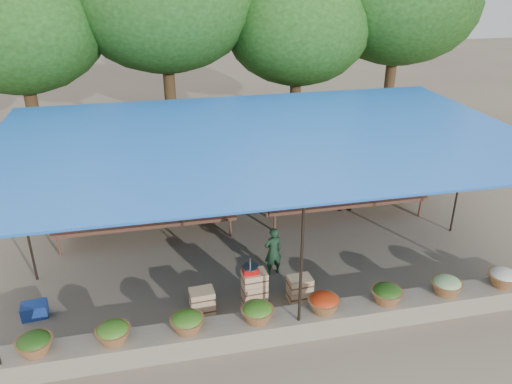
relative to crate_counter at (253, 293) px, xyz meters
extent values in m
plane|color=#69594D|center=(0.58, 1.84, -0.31)|extent=(60.00, 60.00, 0.00)
cube|color=#706659|center=(0.58, -0.91, -0.11)|extent=(10.60, 0.55, 0.40)
cylinder|color=black|center=(0.58, -1.06, 1.09)|extent=(0.05, 0.05, 2.80)
cylinder|color=black|center=(-4.22, 1.84, 1.09)|extent=(0.05, 0.05, 2.80)
cylinder|color=black|center=(5.38, 1.84, 1.09)|extent=(0.05, 0.05, 2.80)
cylinder|color=black|center=(-4.22, 4.74, 1.09)|extent=(0.05, 0.05, 2.80)
cylinder|color=black|center=(0.58, 4.74, 1.09)|extent=(0.05, 0.05, 2.80)
cylinder|color=black|center=(5.38, 4.74, 1.09)|extent=(0.05, 0.05, 2.80)
cube|color=blue|center=(0.58, 1.84, 2.49)|extent=(10.80, 6.60, 0.04)
cube|color=blue|center=(0.58, -0.16, 2.31)|extent=(10.80, 2.19, 0.26)
cube|color=blue|center=(0.58, 3.84, 2.31)|extent=(10.80, 2.19, 0.26)
cylinder|color=#A2A1A7|center=(0.58, 3.24, 1.71)|extent=(9.60, 0.01, 0.01)
ellipsoid|color=yellow|center=(-3.92, 3.24, 1.43)|extent=(0.23, 0.17, 0.30)
ellipsoid|color=yellow|center=(-3.47, 3.24, 1.43)|extent=(0.23, 0.17, 0.30)
ellipsoid|color=yellow|center=(-3.02, 3.24, 1.43)|extent=(0.23, 0.17, 0.30)
ellipsoid|color=yellow|center=(-2.57, 3.24, 1.43)|extent=(0.23, 0.17, 0.30)
ellipsoid|color=yellow|center=(-2.12, 3.24, 1.43)|extent=(0.23, 0.17, 0.30)
ellipsoid|color=yellow|center=(-1.67, 3.24, 1.43)|extent=(0.23, 0.17, 0.30)
ellipsoid|color=yellow|center=(-1.22, 3.24, 1.43)|extent=(0.23, 0.17, 0.30)
ellipsoid|color=yellow|center=(-0.77, 3.24, 1.43)|extent=(0.23, 0.17, 0.30)
ellipsoid|color=yellow|center=(-0.32, 3.24, 1.43)|extent=(0.23, 0.17, 0.30)
ellipsoid|color=yellow|center=(0.13, 3.24, 1.43)|extent=(0.23, 0.17, 0.30)
ellipsoid|color=yellow|center=(0.58, 3.24, 1.43)|extent=(0.23, 0.17, 0.30)
ellipsoid|color=yellow|center=(1.03, 3.24, 1.43)|extent=(0.23, 0.17, 0.30)
ellipsoid|color=yellow|center=(1.48, 3.24, 1.43)|extent=(0.23, 0.17, 0.30)
ellipsoid|color=yellow|center=(1.93, 3.24, 1.43)|extent=(0.23, 0.17, 0.30)
ellipsoid|color=yellow|center=(2.38, 3.24, 1.43)|extent=(0.23, 0.17, 0.30)
ellipsoid|color=yellow|center=(2.83, 3.24, 1.43)|extent=(0.23, 0.17, 0.30)
ellipsoid|color=yellow|center=(3.28, 3.24, 1.43)|extent=(0.23, 0.17, 0.30)
ellipsoid|color=yellow|center=(3.73, 3.24, 1.43)|extent=(0.23, 0.17, 0.30)
ellipsoid|color=yellow|center=(4.18, 3.24, 1.43)|extent=(0.23, 0.17, 0.30)
ellipsoid|color=yellow|center=(4.63, 3.24, 1.43)|extent=(0.23, 0.17, 0.30)
ellipsoid|color=yellow|center=(5.08, 3.24, 1.43)|extent=(0.23, 0.17, 0.30)
ellipsoid|color=#244D14|center=(-3.72, -0.91, 0.31)|extent=(0.52, 0.52, 0.23)
ellipsoid|color=#3B711E|center=(-2.52, -0.91, 0.31)|extent=(0.52, 0.52, 0.23)
ellipsoid|color=#3B711E|center=(-1.32, -0.91, 0.31)|extent=(0.52, 0.52, 0.23)
ellipsoid|color=#3B711E|center=(-0.12, -0.91, 0.31)|extent=(0.52, 0.52, 0.23)
ellipsoid|color=#B22E0E|center=(1.08, -0.91, 0.31)|extent=(0.52, 0.52, 0.23)
ellipsoid|color=#244D14|center=(2.28, -0.91, 0.31)|extent=(0.52, 0.52, 0.23)
ellipsoid|color=#83B26F|center=(3.48, -0.91, 0.31)|extent=(0.52, 0.52, 0.23)
ellipsoid|color=beige|center=(4.68, -0.91, 0.31)|extent=(0.52, 0.52, 0.23)
cube|color=#21481A|center=(0.58, 4.99, 0.94)|extent=(10.60, 0.06, 2.50)
cylinder|color=#362613|center=(-4.92, 7.64, 1.67)|extent=(0.36, 0.36, 3.97)
ellipsoid|color=black|center=(-4.92, 7.64, 4.15)|extent=(4.77, 4.77, 3.69)
cylinder|color=#362613|center=(-0.92, 8.04, 1.93)|extent=(0.36, 0.36, 4.48)
cylinder|color=#362613|center=(3.08, 7.74, 1.55)|extent=(0.36, 0.36, 3.71)
ellipsoid|color=black|center=(3.08, 7.74, 3.87)|extent=(4.47, 4.47, 3.45)
cylinder|color=#362613|center=(6.58, 8.14, 1.87)|extent=(0.36, 0.36, 4.35)
ellipsoid|color=black|center=(6.58, 8.14, 4.59)|extent=(5.24, 5.24, 4.05)
cube|color=#46271C|center=(-1.92, 3.14, 0.19)|extent=(4.20, 0.95, 0.08)
cube|color=#46271C|center=(-1.92, 3.44, 0.47)|extent=(4.20, 0.35, 0.06)
cylinder|color=#46271C|center=(-3.87, 2.74, -0.06)|extent=(0.06, 0.06, 0.50)
cylinder|color=#46271C|center=(0.03, 2.74, -0.06)|extent=(0.06, 0.06, 0.50)
cylinder|color=#46271C|center=(-3.87, 3.54, -0.06)|extent=(0.06, 0.06, 0.50)
cylinder|color=#46271C|center=(0.03, 3.54, -0.06)|extent=(0.06, 0.06, 0.50)
ellipsoid|color=#AA1823|center=(-3.82, 2.99, 0.29)|extent=(0.31, 0.26, 0.13)
ellipsoid|color=#8EB337|center=(-3.82, 3.44, 0.56)|extent=(0.26, 0.22, 0.12)
ellipsoid|color=#DC5013|center=(-3.47, 2.99, 0.29)|extent=(0.31, 0.26, 0.13)
ellipsoid|color=#B22E0E|center=(-3.47, 3.44, 0.56)|extent=(0.26, 0.22, 0.12)
ellipsoid|color=#8EB337|center=(-3.12, 2.99, 0.29)|extent=(0.31, 0.26, 0.13)
ellipsoid|color=#AA1823|center=(-3.12, 3.44, 0.56)|extent=(0.26, 0.22, 0.12)
ellipsoid|color=#B22E0E|center=(-2.77, 2.99, 0.29)|extent=(0.31, 0.26, 0.13)
ellipsoid|color=#DC5013|center=(-2.77, 3.44, 0.56)|extent=(0.26, 0.22, 0.12)
ellipsoid|color=#AA1823|center=(-2.42, 2.99, 0.29)|extent=(0.31, 0.26, 0.13)
ellipsoid|color=#AA1823|center=(-2.42, 3.44, 0.56)|extent=(0.26, 0.22, 0.12)
ellipsoid|color=#DC5013|center=(-2.07, 2.99, 0.29)|extent=(0.31, 0.26, 0.13)
ellipsoid|color=#DC5013|center=(-2.07, 3.44, 0.56)|extent=(0.26, 0.22, 0.12)
ellipsoid|color=#AA1823|center=(-1.72, 2.99, 0.29)|extent=(0.31, 0.26, 0.13)
ellipsoid|color=#8EB337|center=(-1.72, 3.44, 0.56)|extent=(0.26, 0.22, 0.12)
ellipsoid|color=#DC5013|center=(-1.37, 2.99, 0.29)|extent=(0.31, 0.26, 0.13)
ellipsoid|color=#B22E0E|center=(-1.37, 3.44, 0.56)|extent=(0.26, 0.22, 0.12)
ellipsoid|color=#8EB337|center=(-1.02, 2.99, 0.29)|extent=(0.31, 0.26, 0.13)
ellipsoid|color=#AA1823|center=(-1.02, 3.44, 0.56)|extent=(0.26, 0.22, 0.12)
ellipsoid|color=#B22E0E|center=(-0.67, 2.99, 0.29)|extent=(0.31, 0.26, 0.13)
ellipsoid|color=#DC5013|center=(-0.67, 3.44, 0.56)|extent=(0.26, 0.22, 0.12)
ellipsoid|color=#AA1823|center=(-0.32, 2.99, 0.29)|extent=(0.31, 0.26, 0.13)
ellipsoid|color=#AA1823|center=(-0.32, 3.44, 0.56)|extent=(0.26, 0.22, 0.12)
ellipsoid|color=#DC5013|center=(0.03, 2.99, 0.29)|extent=(0.31, 0.26, 0.13)
ellipsoid|color=#DC5013|center=(0.03, 3.44, 0.56)|extent=(0.26, 0.22, 0.12)
cube|color=#46271C|center=(3.08, 3.14, 0.19)|extent=(4.20, 0.95, 0.08)
cube|color=#46271C|center=(3.08, 3.44, 0.47)|extent=(4.20, 0.35, 0.06)
cylinder|color=#46271C|center=(1.13, 2.74, -0.06)|extent=(0.06, 0.06, 0.50)
cylinder|color=#46271C|center=(5.03, 2.74, -0.06)|extent=(0.06, 0.06, 0.50)
cylinder|color=#46271C|center=(1.13, 3.54, -0.06)|extent=(0.06, 0.06, 0.50)
cylinder|color=#46271C|center=(5.03, 3.54, -0.06)|extent=(0.06, 0.06, 0.50)
ellipsoid|color=#AA1823|center=(1.18, 2.99, 0.29)|extent=(0.31, 0.26, 0.13)
ellipsoid|color=#8EB337|center=(1.18, 3.44, 0.56)|extent=(0.26, 0.22, 0.12)
ellipsoid|color=#DC5013|center=(1.53, 2.99, 0.29)|extent=(0.31, 0.26, 0.13)
ellipsoid|color=#B22E0E|center=(1.53, 3.44, 0.56)|extent=(0.26, 0.22, 0.12)
ellipsoid|color=#8EB337|center=(1.88, 2.99, 0.29)|extent=(0.31, 0.26, 0.13)
ellipsoid|color=#AA1823|center=(1.88, 3.44, 0.56)|extent=(0.26, 0.22, 0.12)
ellipsoid|color=#B22E0E|center=(2.23, 2.99, 0.29)|extent=(0.31, 0.26, 0.13)
ellipsoid|color=#DC5013|center=(2.23, 3.44, 0.56)|extent=(0.26, 0.22, 0.12)
ellipsoid|color=#AA1823|center=(2.58, 2.99, 0.29)|extent=(0.31, 0.26, 0.13)
ellipsoid|color=#AA1823|center=(2.58, 3.44, 0.56)|extent=(0.26, 0.22, 0.12)
ellipsoid|color=#DC5013|center=(2.93, 2.99, 0.29)|extent=(0.31, 0.26, 0.13)
ellipsoid|color=#DC5013|center=(2.93, 3.44, 0.56)|extent=(0.26, 0.22, 0.12)
ellipsoid|color=#AA1823|center=(3.28, 2.99, 0.29)|extent=(0.31, 0.26, 0.13)
ellipsoid|color=#8EB337|center=(3.28, 3.44, 0.56)|extent=(0.26, 0.22, 0.12)
ellipsoid|color=#DC5013|center=(3.63, 2.99, 0.29)|extent=(0.31, 0.26, 0.13)
ellipsoid|color=#B22E0E|center=(3.63, 3.44, 0.56)|extent=(0.26, 0.22, 0.12)
ellipsoid|color=#8EB337|center=(3.98, 2.99, 0.29)|extent=(0.31, 0.26, 0.13)
ellipsoid|color=#AA1823|center=(3.98, 3.44, 0.56)|extent=(0.26, 0.22, 0.12)
ellipsoid|color=#B22E0E|center=(4.33, 2.99, 0.29)|extent=(0.31, 0.26, 0.13)
ellipsoid|color=#DC5013|center=(4.33, 3.44, 0.56)|extent=(0.26, 0.22, 0.12)
ellipsoid|color=#AA1823|center=(4.68, 2.99, 0.29)|extent=(0.31, 0.26, 0.13)
ellipsoid|color=#AA1823|center=(4.68, 3.44, 0.56)|extent=(0.26, 0.22, 0.12)
ellipsoid|color=#DC5013|center=(5.03, 2.99, 0.29)|extent=(0.31, 0.26, 0.13)
ellipsoid|color=#DC5013|center=(5.03, 3.44, 0.56)|extent=(0.26, 0.22, 0.12)
cube|color=tan|center=(-0.97, 0.00, -0.19)|extent=(0.47, 0.37, 0.25)
cube|color=tan|center=(-0.97, 0.00, 0.07)|extent=(0.47, 0.37, 0.25)
cube|color=tan|center=(0.03, 0.00, -0.19)|extent=(0.47, 0.37, 0.25)
cube|color=tan|center=(0.03, 0.00, 0.07)|extent=(0.47, 0.37, 0.25)
cube|color=tan|center=(0.03, 0.00, 0.33)|extent=(0.47, 0.37, 0.25)
cube|color=tan|center=(0.93, 0.00, -0.19)|extent=(0.47, 0.37, 0.25)
cube|color=tan|center=(0.93, 0.00, 0.07)|extent=(0.47, 0.37, 0.25)
cube|color=red|center=(-0.05, 0.00, 0.51)|extent=(0.28, 0.24, 0.11)
cylinder|color=#A2A1A7|center=(-0.05, 0.00, 0.58)|extent=(0.30, 0.30, 0.03)
cylinder|color=#A2A1A7|center=(-0.05, 0.00, 0.67)|extent=(0.03, 0.03, 0.20)
imported|color=#173320|center=(0.64, 0.99, 0.23)|extent=(0.44, 0.34, 1.09)
imported|color=slate|center=(-3.90, 3.96, 0.46)|extent=(0.88, 0.77, 1.54)
imported|color=slate|center=(1.87, 3.95, 0.43)|extent=(1.10, 0.90, 1.48)
imported|color=slate|center=(3.24, 3.61, 0.57)|extent=(1.07, 0.53, 1.75)
cube|color=navy|center=(-4.04, 0.58, -0.17)|extent=(0.48, 0.37, 0.27)
camera|label=1|loc=(-1.63, -7.63, 5.72)|focal=35.00mm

